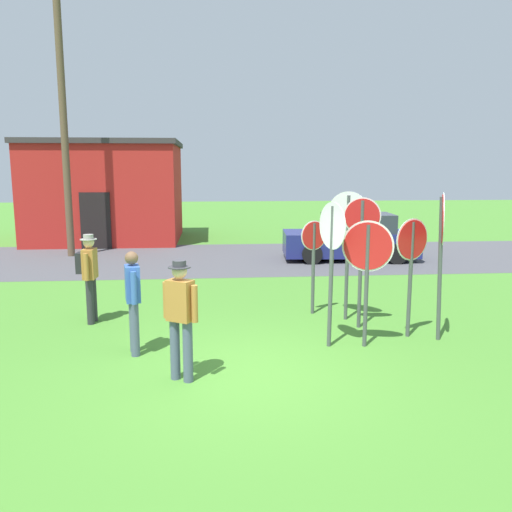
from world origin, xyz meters
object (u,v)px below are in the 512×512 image
parked_car_on_street (351,239)px  stop_sign_leaning_left (332,248)px  utility_pole (63,116)px  person_in_dark_shirt (89,272)px  stop_sign_far_back (348,231)px  stop_sign_center_cluster (361,241)px  person_holding_notes (181,313)px  stop_sign_low_front (314,252)px  stop_sign_leaning_right (411,257)px  stop_sign_rear_left (367,261)px  stop_sign_nearest (442,238)px  person_in_blue (133,297)px

parked_car_on_street → stop_sign_leaning_left: bearing=-107.3°
utility_pole → person_in_dark_shirt: (2.43, -8.08, -3.66)m
utility_pole → stop_sign_far_back: 11.51m
parked_car_on_street → stop_sign_center_cluster: stop_sign_center_cluster is taller
stop_sign_leaning_left → person_holding_notes: size_ratio=1.41×
stop_sign_center_cluster → stop_sign_low_front: size_ratio=1.27×
stop_sign_leaning_right → person_holding_notes: bearing=-157.4°
stop_sign_rear_left → stop_sign_far_back: stop_sign_far_back is taller
stop_sign_leaning_left → person_holding_notes: bearing=-152.7°
stop_sign_rear_left → stop_sign_center_cluster: bearing=79.3°
stop_sign_center_cluster → stop_sign_low_front: (-0.69, 1.03, -0.37)m
utility_pole → stop_sign_far_back: bearing=-48.1°
stop_sign_nearest → stop_sign_rear_left: bearing=-169.9°
stop_sign_low_front → person_in_blue: 3.97m
utility_pole → stop_sign_leaning_left: (6.77, -9.83, -2.99)m
stop_sign_nearest → parked_car_on_street: bearing=85.3°
stop_sign_nearest → stop_sign_rear_left: 1.42m
stop_sign_leaning_right → person_in_blue: bearing=-174.2°
stop_sign_nearest → stop_sign_low_front: bearing=135.1°
stop_sign_leaning_right → stop_sign_far_back: stop_sign_far_back is taller
stop_sign_rear_left → person_holding_notes: size_ratio=1.23×
stop_sign_low_front → stop_sign_rear_left: size_ratio=0.90×
stop_sign_far_back → person_in_blue: bearing=-157.3°
parked_car_on_street → person_holding_notes: 10.89m
stop_sign_low_front → stop_sign_leaning_right: bearing=-49.0°
stop_sign_low_front → stop_sign_nearest: bearing=-44.9°
stop_sign_rear_left → stop_sign_far_back: bearing=86.8°
stop_sign_center_cluster → parked_car_on_street: bearing=76.1°
utility_pole → stop_sign_nearest: utility_pole is taller
utility_pole → person_in_dark_shirt: utility_pole is taller
stop_sign_leaning_left → person_in_dark_shirt: bearing=158.0°
utility_pole → stop_sign_center_cluster: (7.56, -8.84, -3.01)m
stop_sign_leaning_right → stop_sign_far_back: 1.46m
stop_sign_low_front → stop_sign_far_back: bearing=-39.6°
stop_sign_rear_left → person_in_dark_shirt: bearing=159.8°
person_in_dark_shirt → person_holding_notes: 3.57m
stop_sign_leaning_right → person_in_blue: (-4.76, -0.48, -0.50)m
stop_sign_nearest → person_holding_notes: stop_sign_nearest is taller
person_in_blue → stop_sign_nearest: bearing=3.0°
stop_sign_far_back → stop_sign_rear_left: bearing=-93.2°
stop_sign_nearest → stop_sign_leaning_left: stop_sign_nearest is taller
parked_car_on_street → person_in_blue: (-5.86, -8.49, 0.26)m
person_holding_notes → stop_sign_rear_left: bearing=21.6°
stop_sign_low_front → stop_sign_far_back: size_ratio=0.76×
stop_sign_leaning_right → person_in_blue: stop_sign_leaning_right is taller
stop_sign_leaning_left → parked_car_on_street: bearing=72.7°
stop_sign_leaning_left → utility_pole: bearing=124.6°
parked_car_on_street → person_in_dark_shirt: (-6.96, -6.64, 0.32)m
stop_sign_nearest → stop_sign_rear_left: size_ratio=1.21×
stop_sign_rear_left → person_holding_notes: 3.27m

